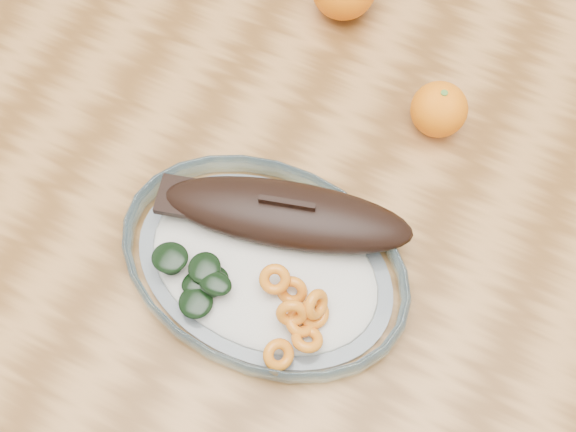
{
  "coord_description": "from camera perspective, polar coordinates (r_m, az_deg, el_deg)",
  "views": [
    {
      "loc": [
        0.2,
        -0.38,
        1.48
      ],
      "look_at": [
        0.05,
        -0.06,
        0.77
      ],
      "focal_mm": 45.0,
      "sensor_mm": 36.0,
      "label": 1
    }
  ],
  "objects": [
    {
      "name": "orange_right",
      "position": [
        0.86,
        11.84,
        8.24
      ],
      "size": [
        0.07,
        0.07,
        0.07
      ],
      "primitive_type": "sphere",
      "color": "#F66005",
      "rests_on": "dining_table"
    },
    {
      "name": "ground",
      "position": [
        1.54,
        -0.67,
        -10.19
      ],
      "size": [
        3.0,
        3.0,
        0.0
      ],
      "primitive_type": "plane",
      "color": "slate",
      "rests_on": "ground"
    },
    {
      "name": "dining_table",
      "position": [
        0.93,
        -1.09,
        0.98
      ],
      "size": [
        1.2,
        0.8,
        0.75
      ],
      "color": "brown",
      "rests_on": "ground"
    },
    {
      "name": "plated_meal",
      "position": [
        0.77,
        -1.82,
        -3.44
      ],
      "size": [
        0.6,
        0.59,
        0.08
      ],
      "rotation": [
        0.0,
        0.0,
        -0.03
      ],
      "color": "white",
      "rests_on": "dining_table"
    }
  ]
}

